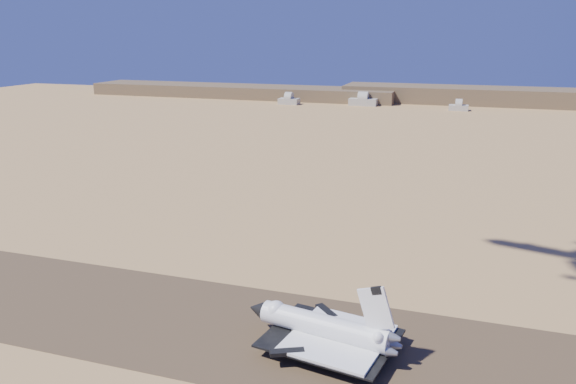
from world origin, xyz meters
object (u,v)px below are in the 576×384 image
(crew_a, at_px, (348,370))
(crew_b, at_px, (344,367))
(shuttle, at_px, (323,329))
(crew_c, at_px, (357,366))

(crew_a, distance_m, crew_b, 1.34)
(shuttle, relative_size, crew_b, 22.11)
(crew_a, bearing_deg, crew_b, 40.18)
(crew_a, xyz_separation_m, crew_b, (-1.12, 0.74, -0.00))
(crew_a, bearing_deg, crew_c, -53.67)
(crew_b, bearing_deg, shuttle, 40.21)
(shuttle, bearing_deg, crew_c, -22.97)
(shuttle, distance_m, crew_a, 12.93)
(shuttle, height_order, crew_b, shuttle)
(shuttle, xyz_separation_m, crew_a, (8.42, -8.77, -4.42))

